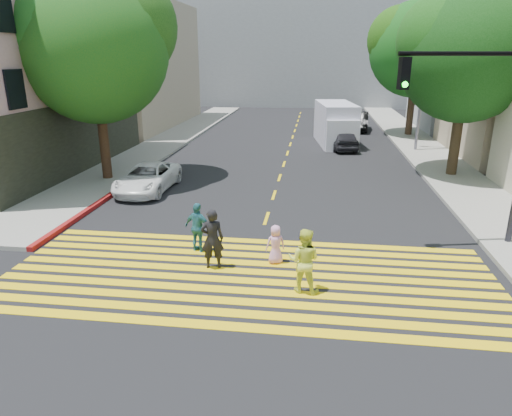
% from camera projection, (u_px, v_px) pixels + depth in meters
% --- Properties ---
extents(ground, '(120.00, 120.00, 0.00)m').
position_uv_depth(ground, '(240.00, 300.00, 11.29)').
color(ground, black).
extents(sidewalk_left, '(3.00, 40.00, 0.15)m').
position_uv_depth(sidewalk_left, '(174.00, 138.00, 33.00)').
color(sidewalk_left, gray).
rests_on(sidewalk_left, ground).
extents(sidewalk_right, '(3.00, 60.00, 0.15)m').
position_uv_depth(sidewalk_right, '(443.00, 167.00, 24.32)').
color(sidewalk_right, gray).
rests_on(sidewalk_right, ground).
extents(curb_red, '(0.20, 8.00, 0.16)m').
position_uv_depth(curb_red, '(91.00, 209.00, 17.75)').
color(curb_red, maroon).
rests_on(curb_red, ground).
extents(crosswalk, '(13.40, 5.30, 0.01)m').
position_uv_depth(crosswalk, '(248.00, 276.00, 12.49)').
color(crosswalk, yellow).
rests_on(crosswalk, ground).
extents(lane_line, '(0.12, 34.40, 0.01)m').
position_uv_depth(lane_line, '(292.00, 140.00, 32.44)').
color(lane_line, yellow).
rests_on(lane_line, ground).
extents(building_left_tan, '(12.00, 16.00, 10.00)m').
position_uv_depth(building_left_tan, '(105.00, 65.00, 38.00)').
color(building_left_tan, tan).
rests_on(building_left_tan, ground).
extents(building_right_grey, '(10.00, 10.00, 10.00)m').
position_uv_depth(building_right_grey, '(488.00, 65.00, 36.06)').
color(building_right_grey, gray).
rests_on(building_right_grey, ground).
extents(backdrop_block, '(30.00, 8.00, 12.00)m').
position_uv_depth(backdrop_block, '(305.00, 53.00, 54.51)').
color(backdrop_block, gray).
rests_on(backdrop_block, ground).
extents(tree_left, '(8.68, 8.68, 9.45)m').
position_uv_depth(tree_left, '(96.00, 41.00, 20.11)').
color(tree_left, black).
rests_on(tree_left, ground).
extents(tree_right_near, '(7.40, 6.93, 9.03)m').
position_uv_depth(tree_right_near, '(470.00, 47.00, 20.84)').
color(tree_right_near, '#332713').
rests_on(tree_right_near, ground).
extents(tree_right_far, '(8.33, 7.96, 9.64)m').
position_uv_depth(tree_right_far, '(419.00, 44.00, 32.12)').
color(tree_right_far, black).
rests_on(tree_right_far, ground).
extents(pedestrian_man, '(0.71, 0.54, 1.75)m').
position_uv_depth(pedestrian_man, '(212.00, 239.00, 12.74)').
color(pedestrian_man, black).
rests_on(pedestrian_man, ground).
extents(pedestrian_woman, '(0.93, 0.78, 1.70)m').
position_uv_depth(pedestrian_woman, '(304.00, 261.00, 11.45)').
color(pedestrian_woman, '#DFEA4C').
rests_on(pedestrian_woman, ground).
extents(pedestrian_child, '(0.66, 0.55, 1.16)m').
position_uv_depth(pedestrian_child, '(275.00, 244.00, 13.12)').
color(pedestrian_child, '#DB95C8').
rests_on(pedestrian_child, ground).
extents(pedestrian_extra, '(0.98, 0.66, 1.55)m').
position_uv_depth(pedestrian_extra, '(198.00, 228.00, 13.85)').
color(pedestrian_extra, teal).
rests_on(pedestrian_extra, ground).
extents(white_sedan, '(2.06, 4.35, 1.20)m').
position_uv_depth(white_sedan, '(148.00, 178.00, 20.19)').
color(white_sedan, white).
rests_on(white_sedan, ground).
extents(dark_car_near, '(2.01, 4.01, 1.31)m').
position_uv_depth(dark_car_near, '(343.00, 139.00, 29.23)').
color(dark_car_near, black).
rests_on(dark_car_near, ground).
extents(silver_car, '(1.81, 4.36, 1.26)m').
position_uv_depth(silver_car, '(339.00, 121.00, 37.40)').
color(silver_car, '#ADADB1').
rests_on(silver_car, ground).
extents(dark_car_parked, '(1.98, 4.58, 1.46)m').
position_uv_depth(dark_car_parked, '(358.00, 121.00, 36.65)').
color(dark_car_parked, black).
rests_on(dark_car_parked, ground).
extents(white_van, '(2.89, 6.01, 2.72)m').
position_uv_depth(white_van, '(336.00, 125.00, 30.70)').
color(white_van, silver).
rests_on(white_van, ground).
extents(traffic_signal, '(4.17, 1.16, 6.21)m').
position_uv_depth(traffic_signal, '(493.00, 118.00, 13.16)').
color(traffic_signal, '#24232B').
rests_on(traffic_signal, ground).
extents(street_lamp, '(2.12, 0.55, 9.39)m').
position_uv_depth(street_lamp, '(421.00, 62.00, 26.96)').
color(street_lamp, gray).
rests_on(street_lamp, ground).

